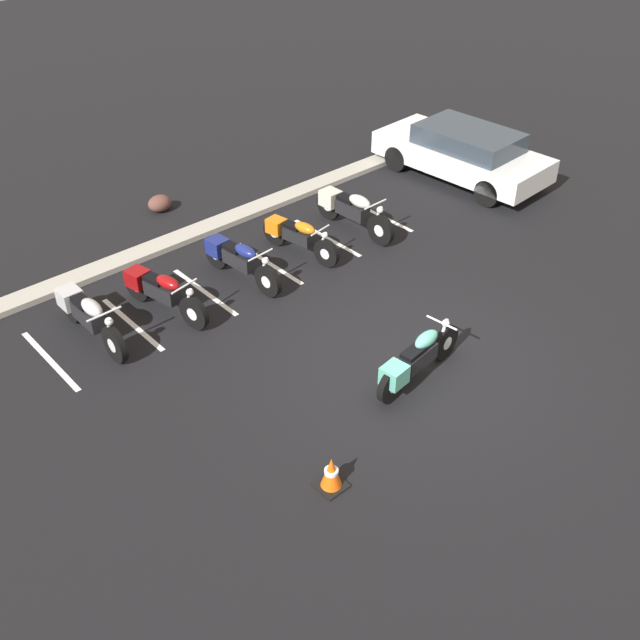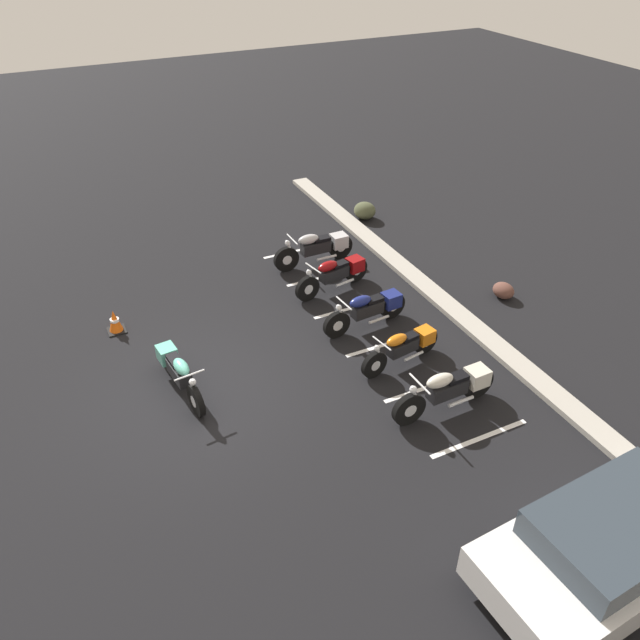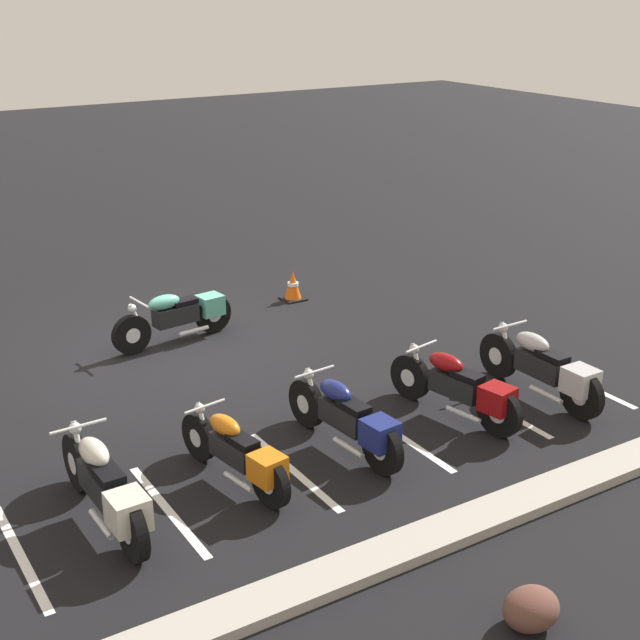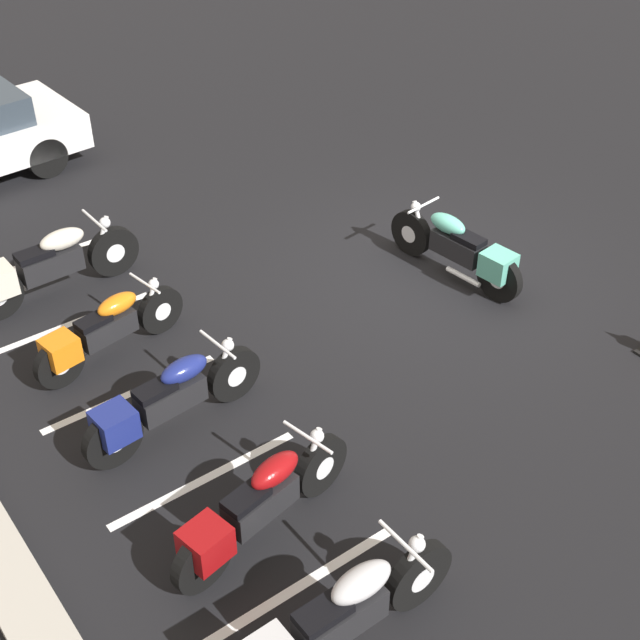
{
  "view_description": "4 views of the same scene",
  "coord_description": "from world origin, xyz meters",
  "px_view_note": "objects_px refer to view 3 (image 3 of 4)",
  "views": [
    {
      "loc": [
        -7.71,
        -6.24,
        8.07
      ],
      "look_at": [
        -1.01,
        1.31,
        0.77
      ],
      "focal_mm": 42.0,
      "sensor_mm": 36.0,
      "label": 1
    },
    {
      "loc": [
        9.45,
        -1.82,
        8.17
      ],
      "look_at": [
        -0.08,
        2.77,
        0.88
      ],
      "focal_mm": 35.0,
      "sensor_mm": 36.0,
      "label": 2
    },
    {
      "loc": [
        4.85,
        12.3,
        5.43
      ],
      "look_at": [
        -1.39,
        2.26,
        0.93
      ],
      "focal_mm": 50.0,
      "sensor_mm": 36.0,
      "label": 3
    },
    {
      "loc": [
        -6.95,
        7.02,
        6.61
      ],
      "look_at": [
        -0.36,
        2.11,
        0.41
      ],
      "focal_mm": 50.0,
      "sensor_mm": 36.0,
      "label": 4
    }
  ],
  "objects_px": {
    "parked_bike_1": "(460,388)",
    "landscape_rock_0": "(531,609)",
    "parked_bike_2": "(348,419)",
    "traffic_cone": "(293,286)",
    "parked_bike_0": "(545,368)",
    "parked_bike_4": "(105,487)",
    "motorcycle_teal_featured": "(179,315)",
    "parked_bike_3": "(238,453)"
  },
  "relations": [
    {
      "from": "parked_bike_0",
      "to": "parked_bike_3",
      "type": "bearing_deg",
      "value": 86.69
    },
    {
      "from": "parked_bike_4",
      "to": "traffic_cone",
      "type": "relative_size",
      "value": 4.22
    },
    {
      "from": "parked_bike_2",
      "to": "traffic_cone",
      "type": "relative_size",
      "value": 4.0
    },
    {
      "from": "parked_bike_3",
      "to": "parked_bike_2",
      "type": "bearing_deg",
      "value": -99.62
    },
    {
      "from": "parked_bike_4",
      "to": "traffic_cone",
      "type": "bearing_deg",
      "value": -47.04
    },
    {
      "from": "motorcycle_teal_featured",
      "to": "parked_bike_3",
      "type": "bearing_deg",
      "value": 68.2
    },
    {
      "from": "parked_bike_3",
      "to": "parked_bike_4",
      "type": "height_order",
      "value": "parked_bike_4"
    },
    {
      "from": "motorcycle_teal_featured",
      "to": "parked_bike_2",
      "type": "distance_m",
      "value": 4.46
    },
    {
      "from": "parked_bike_4",
      "to": "landscape_rock_0",
      "type": "bearing_deg",
      "value": -144.25
    },
    {
      "from": "parked_bike_3",
      "to": "landscape_rock_0",
      "type": "height_order",
      "value": "parked_bike_3"
    },
    {
      "from": "parked_bike_0",
      "to": "parked_bike_4",
      "type": "relative_size",
      "value": 0.99
    },
    {
      "from": "traffic_cone",
      "to": "parked_bike_2",
      "type": "bearing_deg",
      "value": 66.53
    },
    {
      "from": "motorcycle_teal_featured",
      "to": "parked_bike_3",
      "type": "relative_size",
      "value": 1.07
    },
    {
      "from": "motorcycle_teal_featured",
      "to": "traffic_cone",
      "type": "bearing_deg",
      "value": -169.75
    },
    {
      "from": "landscape_rock_0",
      "to": "parked_bike_3",
      "type": "bearing_deg",
      "value": -72.39
    },
    {
      "from": "parked_bike_2",
      "to": "motorcycle_teal_featured",
      "type": "bearing_deg",
      "value": -1.21
    },
    {
      "from": "parked_bike_0",
      "to": "landscape_rock_0",
      "type": "distance_m",
      "value": 4.83
    },
    {
      "from": "parked_bike_2",
      "to": "parked_bike_1",
      "type": "bearing_deg",
      "value": -96.23
    },
    {
      "from": "parked_bike_3",
      "to": "parked_bike_0",
      "type": "bearing_deg",
      "value": -101.83
    },
    {
      "from": "parked_bike_4",
      "to": "traffic_cone",
      "type": "xyz_separation_m",
      "value": [
        -5.33,
        -5.23,
        -0.22
      ]
    },
    {
      "from": "motorcycle_teal_featured",
      "to": "landscape_rock_0",
      "type": "height_order",
      "value": "motorcycle_teal_featured"
    },
    {
      "from": "parked_bike_0",
      "to": "parked_bike_1",
      "type": "height_order",
      "value": "parked_bike_0"
    },
    {
      "from": "parked_bike_0",
      "to": "traffic_cone",
      "type": "height_order",
      "value": "parked_bike_0"
    },
    {
      "from": "parked_bike_2",
      "to": "traffic_cone",
      "type": "distance_m",
      "value": 5.7
    },
    {
      "from": "parked_bike_2",
      "to": "parked_bike_4",
      "type": "xyz_separation_m",
      "value": [
        3.06,
        0.01,
        0.02
      ]
    },
    {
      "from": "parked_bike_1",
      "to": "landscape_rock_0",
      "type": "height_order",
      "value": "parked_bike_1"
    },
    {
      "from": "parked_bike_2",
      "to": "parked_bike_0",
      "type": "bearing_deg",
      "value": -98.67
    },
    {
      "from": "parked_bike_2",
      "to": "landscape_rock_0",
      "type": "distance_m",
      "value": 3.56
    },
    {
      "from": "parked_bike_3",
      "to": "parked_bike_1",
      "type": "bearing_deg",
      "value": -100.07
    },
    {
      "from": "parked_bike_0",
      "to": "parked_bike_2",
      "type": "height_order",
      "value": "parked_bike_0"
    },
    {
      "from": "motorcycle_teal_featured",
      "to": "parked_bike_2",
      "type": "xyz_separation_m",
      "value": [
        -0.29,
        4.45,
        0.01
      ]
    },
    {
      "from": "parked_bike_4",
      "to": "landscape_rock_0",
      "type": "distance_m",
      "value": 4.44
    },
    {
      "from": "landscape_rock_0",
      "to": "motorcycle_teal_featured",
      "type": "bearing_deg",
      "value": -90.61
    },
    {
      "from": "motorcycle_teal_featured",
      "to": "parked_bike_2",
      "type": "bearing_deg",
      "value": 87.16
    },
    {
      "from": "motorcycle_teal_featured",
      "to": "traffic_cone",
      "type": "relative_size",
      "value": 3.93
    },
    {
      "from": "parked_bike_1",
      "to": "landscape_rock_0",
      "type": "xyz_separation_m",
      "value": [
        2.11,
        3.49,
        -0.26
      ]
    },
    {
      "from": "parked_bike_2",
      "to": "parked_bike_4",
      "type": "distance_m",
      "value": 3.06
    },
    {
      "from": "landscape_rock_0",
      "to": "traffic_cone",
      "type": "bearing_deg",
      "value": -106.81
    },
    {
      "from": "parked_bike_4",
      "to": "parked_bike_2",
      "type": "bearing_deg",
      "value": -91.43
    },
    {
      "from": "motorcycle_teal_featured",
      "to": "parked_bike_4",
      "type": "relative_size",
      "value": 0.93
    },
    {
      "from": "traffic_cone",
      "to": "parked_bike_0",
      "type": "bearing_deg",
      "value": 98.8
    },
    {
      "from": "parked_bike_1",
      "to": "parked_bike_4",
      "type": "xyz_separation_m",
      "value": [
        4.79,
        -0.03,
        0.03
      ]
    }
  ]
}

